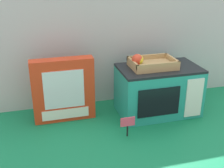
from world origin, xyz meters
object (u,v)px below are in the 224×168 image
at_px(cookie_set_box, 63,90).
at_px(price_sign, 128,124).
at_px(toy_microwave, 158,90).
at_px(food_groups_crate, 149,63).

distance_m(cookie_set_box, price_sign, 0.37).
height_order(toy_microwave, price_sign, toy_microwave).
bearing_deg(cookie_set_box, price_sign, -43.07).
relative_size(food_groups_crate, cookie_set_box, 0.70).
bearing_deg(cookie_set_box, food_groups_crate, -5.86).
relative_size(food_groups_crate, price_sign, 2.29).
relative_size(toy_microwave, food_groups_crate, 1.84).
relative_size(toy_microwave, cookie_set_box, 1.28).
height_order(food_groups_crate, price_sign, food_groups_crate).
bearing_deg(cookie_set_box, toy_microwave, -6.37).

